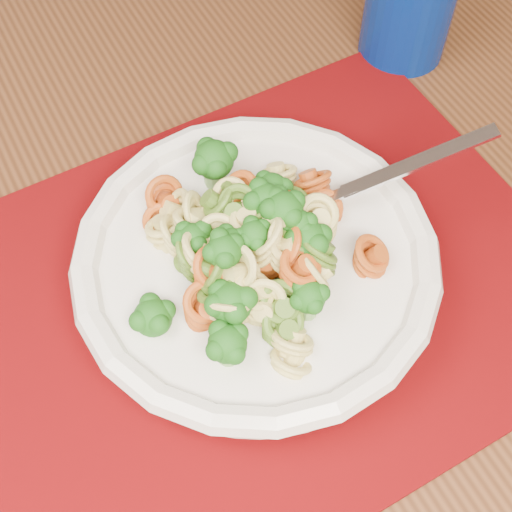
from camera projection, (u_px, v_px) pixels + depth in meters
name	position (u px, v px, depth m)	size (l,w,h in m)	color
dining_table	(159.00, 319.00, 0.60)	(1.56, 1.07, 0.73)	#552F17
placemat	(259.00, 290.00, 0.51)	(0.44, 0.34, 0.00)	#570305
pasta_bowl	(256.00, 264.00, 0.49)	(0.25, 0.25, 0.05)	silver
pasta_broccoli_heap	(256.00, 251.00, 0.47)	(0.21, 0.21, 0.06)	#E4C970
fork	(309.00, 207.00, 0.49)	(0.19, 0.02, 0.01)	silver
tumbler	(409.00, 5.00, 0.61)	(0.08, 0.08, 0.10)	navy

